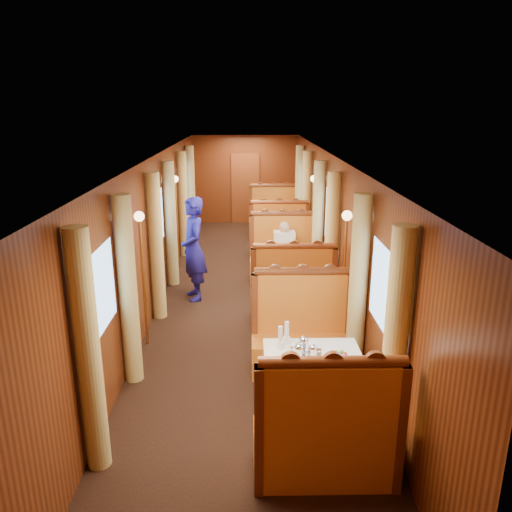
{
  "coord_description": "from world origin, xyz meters",
  "views": [
    {
      "loc": [
        0.05,
        -8.32,
        3.31
      ],
      "look_at": [
        0.18,
        -0.87,
        1.05
      ],
      "focal_mm": 35.0,
      "sensor_mm": 36.0,
      "label": 1
    }
  ],
  "objects_px": {
    "fruit_plate": "(340,355)",
    "banquette_near_fwd": "(326,439)",
    "table_far": "(276,230)",
    "banquette_far_fwd": "(278,239)",
    "teapot_right": "(313,353)",
    "steward": "(193,249)",
    "banquette_mid_aft": "(283,258)",
    "banquette_far_aft": "(274,219)",
    "teapot_left": "(299,353)",
    "banquette_mid_fwd": "(292,296)",
    "table_near": "(312,384)",
    "rose_vase_mid": "(285,248)",
    "passenger": "(284,246)",
    "tea_tray": "(305,354)",
    "banquette_near_aft": "(302,338)",
    "teapot_back": "(303,346)",
    "rose_vase_far": "(276,208)",
    "table_mid": "(287,278)"
  },
  "relations": [
    {
      "from": "table_far",
      "to": "rose_vase_mid",
      "type": "bearing_deg",
      "value": -90.65
    },
    {
      "from": "fruit_plate",
      "to": "banquette_near_fwd",
      "type": "bearing_deg",
      "value": -106.62
    },
    {
      "from": "table_near",
      "to": "rose_vase_mid",
      "type": "relative_size",
      "value": 2.92
    },
    {
      "from": "teapot_right",
      "to": "steward",
      "type": "relative_size",
      "value": 0.08
    },
    {
      "from": "teapot_right",
      "to": "rose_vase_far",
      "type": "bearing_deg",
      "value": 94.81
    },
    {
      "from": "teapot_back",
      "to": "teapot_left",
      "type": "bearing_deg",
      "value": -122.68
    },
    {
      "from": "banquette_near_aft",
      "to": "banquette_mid_fwd",
      "type": "xyz_separation_m",
      "value": [
        0.0,
        1.47,
        0.0
      ]
    },
    {
      "from": "fruit_plate",
      "to": "steward",
      "type": "bearing_deg",
      "value": 117.97
    },
    {
      "from": "banquette_near_aft",
      "to": "banquette_mid_aft",
      "type": "xyz_separation_m",
      "value": [
        0.0,
        3.5,
        0.0
      ]
    },
    {
      "from": "banquette_far_aft",
      "to": "fruit_plate",
      "type": "relative_size",
      "value": 6.11
    },
    {
      "from": "table_mid",
      "to": "banquette_far_fwd",
      "type": "relative_size",
      "value": 0.78
    },
    {
      "from": "table_far",
      "to": "steward",
      "type": "height_order",
      "value": "steward"
    },
    {
      "from": "table_near",
      "to": "banquette_mid_aft",
      "type": "bearing_deg",
      "value": 90.0
    },
    {
      "from": "teapot_back",
      "to": "rose_vase_mid",
      "type": "relative_size",
      "value": 0.46
    },
    {
      "from": "table_far",
      "to": "banquette_far_fwd",
      "type": "height_order",
      "value": "banquette_far_fwd"
    },
    {
      "from": "tea_tray",
      "to": "teapot_back",
      "type": "xyz_separation_m",
      "value": [
        -0.01,
        0.07,
        0.06
      ]
    },
    {
      "from": "banquette_near_aft",
      "to": "teapot_back",
      "type": "height_order",
      "value": "banquette_near_aft"
    },
    {
      "from": "banquette_near_fwd",
      "to": "tea_tray",
      "type": "bearing_deg",
      "value": 94.85
    },
    {
      "from": "banquette_near_fwd",
      "to": "teapot_left",
      "type": "height_order",
      "value": "banquette_near_fwd"
    },
    {
      "from": "banquette_far_aft",
      "to": "rose_vase_mid",
      "type": "bearing_deg",
      "value": -90.51
    },
    {
      "from": "banquette_near_aft",
      "to": "banquette_far_aft",
      "type": "height_order",
      "value": "same"
    },
    {
      "from": "table_far",
      "to": "teapot_right",
      "type": "xyz_separation_m",
      "value": [
        -0.02,
        -7.11,
        0.43
      ]
    },
    {
      "from": "steward",
      "to": "banquette_mid_aft",
      "type": "bearing_deg",
      "value": 101.64
    },
    {
      "from": "rose_vase_mid",
      "to": "passenger",
      "type": "height_order",
      "value": "passenger"
    },
    {
      "from": "fruit_plate",
      "to": "passenger",
      "type": "xyz_separation_m",
      "value": [
        -0.28,
        4.35,
        -0.03
      ]
    },
    {
      "from": "banquette_mid_aft",
      "to": "fruit_plate",
      "type": "bearing_deg",
      "value": -86.57
    },
    {
      "from": "table_near",
      "to": "banquette_near_aft",
      "type": "relative_size",
      "value": 0.78
    },
    {
      "from": "banquette_far_fwd",
      "to": "passenger",
      "type": "distance_m",
      "value": 1.75
    },
    {
      "from": "banquette_mid_aft",
      "to": "steward",
      "type": "distance_m",
      "value": 1.98
    },
    {
      "from": "passenger",
      "to": "banquette_far_aft",
      "type": "bearing_deg",
      "value": 90.0
    },
    {
      "from": "banquette_mid_aft",
      "to": "passenger",
      "type": "height_order",
      "value": "banquette_mid_aft"
    },
    {
      "from": "banquette_near_aft",
      "to": "banquette_mid_aft",
      "type": "bearing_deg",
      "value": 90.0
    },
    {
      "from": "banquette_near_fwd",
      "to": "tea_tray",
      "type": "distance_m",
      "value": 1.05
    },
    {
      "from": "teapot_right",
      "to": "rose_vase_mid",
      "type": "bearing_deg",
      "value": 95.18
    },
    {
      "from": "table_near",
      "to": "banquette_far_fwd",
      "type": "relative_size",
      "value": 0.78
    },
    {
      "from": "passenger",
      "to": "rose_vase_mid",
      "type": "bearing_deg",
      "value": -92.96
    },
    {
      "from": "banquette_mid_aft",
      "to": "banquette_far_fwd",
      "type": "relative_size",
      "value": 1.0
    },
    {
      "from": "rose_vase_far",
      "to": "teapot_back",
      "type": "bearing_deg",
      "value": -90.67
    },
    {
      "from": "passenger",
      "to": "rose_vase_far",
      "type": "bearing_deg",
      "value": 90.35
    },
    {
      "from": "table_far",
      "to": "banquette_far_aft",
      "type": "xyz_separation_m",
      "value": [
        0.0,
        1.01,
        0.05
      ]
    },
    {
      "from": "table_near",
      "to": "table_mid",
      "type": "relative_size",
      "value": 1.0
    },
    {
      "from": "table_near",
      "to": "table_far",
      "type": "distance_m",
      "value": 7.0
    },
    {
      "from": "banquette_mid_fwd",
      "to": "steward",
      "type": "distance_m",
      "value": 2.0
    },
    {
      "from": "banquette_near_aft",
      "to": "banquette_mid_fwd",
      "type": "relative_size",
      "value": 1.0
    },
    {
      "from": "table_far",
      "to": "teapot_right",
      "type": "relative_size",
      "value": 7.14
    },
    {
      "from": "banquette_mid_aft",
      "to": "teapot_left",
      "type": "height_order",
      "value": "banquette_mid_aft"
    },
    {
      "from": "rose_vase_mid",
      "to": "passenger",
      "type": "xyz_separation_m",
      "value": [
        0.04,
        0.77,
        -0.19
      ]
    },
    {
      "from": "teapot_left",
      "to": "banquette_mid_fwd",
      "type": "bearing_deg",
      "value": 106.38
    },
    {
      "from": "banquette_near_aft",
      "to": "rose_vase_mid",
      "type": "bearing_deg",
      "value": 90.92
    },
    {
      "from": "banquette_mid_aft",
      "to": "teapot_left",
      "type": "distance_m",
      "value": 4.65
    }
  ]
}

